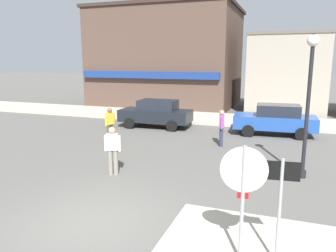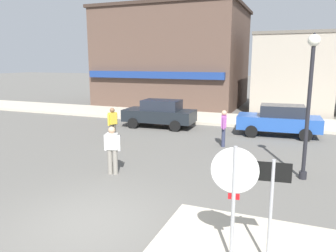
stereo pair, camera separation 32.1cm
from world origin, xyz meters
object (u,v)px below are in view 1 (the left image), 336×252
(parked_car_second, at_px, (275,119))
(pedestrian_crossing_near, at_px, (221,127))
(parked_car_nearest, at_px, (156,113))
(lamp_post, at_px, (309,86))
(pedestrian_crossing_far, at_px, (110,124))
(stop_sign, at_px, (243,189))
(one_way_sign, at_px, (280,201))
(pedestrian_kerb_side, at_px, (113,149))

(parked_car_second, xyz_separation_m, pedestrian_crossing_near, (-2.14, -3.14, 0.06))
(parked_car_nearest, bearing_deg, pedestrian_crossing_near, -34.33)
(lamp_post, xyz_separation_m, pedestrian_crossing_near, (-3.24, 3.09, -2.09))
(pedestrian_crossing_near, distance_m, pedestrian_crossing_far, 5.06)
(stop_sign, height_order, parked_car_second, stop_sign)
(one_way_sign, bearing_deg, stop_sign, -169.26)
(stop_sign, relative_size, one_way_sign, 1.10)
(parked_car_second, bearing_deg, pedestrian_kerb_side, -120.74)
(one_way_sign, bearing_deg, parked_car_second, 92.34)
(stop_sign, height_order, pedestrian_crossing_near, stop_sign)
(one_way_sign, relative_size, parked_car_second, 0.51)
(stop_sign, height_order, parked_car_nearest, stop_sign)
(stop_sign, height_order, pedestrian_crossing_far, stop_sign)
(parked_car_second, bearing_deg, pedestrian_crossing_near, -124.31)
(parked_car_nearest, relative_size, pedestrian_kerb_side, 2.52)
(pedestrian_kerb_side, bearing_deg, pedestrian_crossing_near, 61.68)
(one_way_sign, height_order, parked_car_second, one_way_sign)
(parked_car_second, xyz_separation_m, pedestrian_crossing_far, (-7.09, -4.24, 0.06))
(one_way_sign, bearing_deg, pedestrian_crossing_near, 107.25)
(stop_sign, height_order, pedestrian_kerb_side, stop_sign)
(stop_sign, bearing_deg, pedestrian_crossing_near, 103.14)
(pedestrian_crossing_near, distance_m, pedestrian_kerb_side, 5.59)
(pedestrian_kerb_side, bearing_deg, pedestrian_crossing_far, 120.90)
(lamp_post, relative_size, pedestrian_crossing_near, 2.82)
(one_way_sign, bearing_deg, lamp_post, 83.30)
(one_way_sign, height_order, pedestrian_crossing_far, one_way_sign)
(one_way_sign, distance_m, parked_car_nearest, 13.30)
(stop_sign, xyz_separation_m, lamp_post, (1.25, 5.46, 1.44))
(parked_car_nearest, relative_size, pedestrian_crossing_far, 2.52)
(lamp_post, bearing_deg, stop_sign, -102.89)
(pedestrian_crossing_far, bearing_deg, pedestrian_kerb_side, -59.10)
(pedestrian_crossing_far, bearing_deg, stop_sign, -47.04)
(pedestrian_crossing_near, xyz_separation_m, pedestrian_crossing_far, (-4.94, -1.10, 0.00))
(lamp_post, distance_m, parked_car_second, 6.68)
(stop_sign, distance_m, lamp_post, 5.78)
(lamp_post, height_order, pedestrian_kerb_side, lamp_post)
(pedestrian_crossing_near, relative_size, pedestrian_kerb_side, 1.00)
(pedestrian_crossing_near, bearing_deg, lamp_post, -43.57)
(lamp_post, bearing_deg, pedestrian_crossing_far, 166.34)
(one_way_sign, xyz_separation_m, lamp_post, (0.63, 5.34, 1.63))
(pedestrian_crossing_far, xyz_separation_m, pedestrian_kerb_side, (2.29, -3.83, 0.00))
(one_way_sign, height_order, lamp_post, lamp_post)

